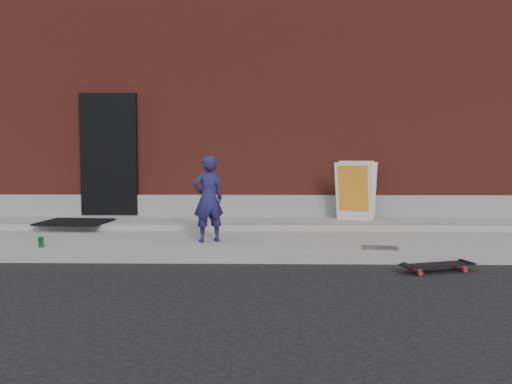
{
  "coord_description": "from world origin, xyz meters",
  "views": [
    {
      "loc": [
        0.31,
        -6.25,
        1.36
      ],
      "look_at": [
        0.17,
        0.8,
        0.86
      ],
      "focal_mm": 35.0,
      "sensor_mm": 36.0,
      "label": 1
    }
  ],
  "objects_px": {
    "skateboard": "(438,265)",
    "soda_can": "(41,242)",
    "pizza_sign": "(356,190)",
    "child": "(208,199)"
  },
  "relations": [
    {
      "from": "pizza_sign",
      "to": "soda_can",
      "type": "height_order",
      "value": "pizza_sign"
    },
    {
      "from": "pizza_sign",
      "to": "soda_can",
      "type": "xyz_separation_m",
      "value": [
        -4.6,
        -2.28,
        -0.55
      ]
    },
    {
      "from": "skateboard",
      "to": "soda_can",
      "type": "xyz_separation_m",
      "value": [
        -5.04,
        0.7,
        0.14
      ]
    },
    {
      "from": "skateboard",
      "to": "pizza_sign",
      "type": "height_order",
      "value": "pizza_sign"
    },
    {
      "from": "child",
      "to": "skateboard",
      "type": "height_order",
      "value": "child"
    },
    {
      "from": "soda_can",
      "to": "skateboard",
      "type": "bearing_deg",
      "value": -7.95
    },
    {
      "from": "skateboard",
      "to": "pizza_sign",
      "type": "relative_size",
      "value": 0.87
    },
    {
      "from": "pizza_sign",
      "to": "skateboard",
      "type": "bearing_deg",
      "value": -81.71
    },
    {
      "from": "pizza_sign",
      "to": "soda_can",
      "type": "distance_m",
      "value": 5.17
    },
    {
      "from": "pizza_sign",
      "to": "soda_can",
      "type": "bearing_deg",
      "value": -153.61
    }
  ]
}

